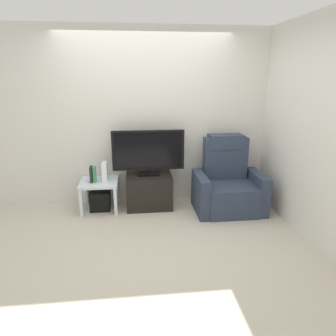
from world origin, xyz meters
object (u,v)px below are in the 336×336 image
object	(u,v)px
side_table	(99,185)
book_middle	(95,174)
tv_stand	(149,191)
recliner_armchair	(228,185)
game_console	(105,172)
television	(148,152)
book_leftmost	(91,174)
subwoofer_box	(100,200)

from	to	relation	value
side_table	book_middle	xyz separation A→B (m)	(-0.05, -0.02, 0.18)
tv_stand	book_middle	xyz separation A→B (m)	(-0.78, -0.03, 0.30)
tv_stand	recliner_armchair	world-z (taller)	recliner_armchair
tv_stand	game_console	xyz separation A→B (m)	(-0.64, 0.00, 0.32)
television	book_leftmost	size ratio (longest dim) A/B	4.60
book_leftmost	game_console	xyz separation A→B (m)	(0.19, 0.03, 0.02)
game_console	television	bearing A→B (deg)	1.59
subwoofer_box	book_middle	bearing A→B (deg)	-159.57
book_middle	subwoofer_box	bearing A→B (deg)	20.43
game_console	side_table	bearing A→B (deg)	-173.66
television	book_leftmost	distance (m)	0.88
recliner_armchair	game_console	world-z (taller)	recliner_armchair
television	subwoofer_box	size ratio (longest dim) A/B	3.64
recliner_armchair	book_middle	distance (m)	1.94
tv_stand	side_table	xyz separation A→B (m)	(-0.73, -0.01, 0.12)
book_leftmost	tv_stand	bearing A→B (deg)	1.97
book_middle	television	bearing A→B (deg)	3.50
side_table	subwoofer_box	distance (m)	0.23
recliner_armchair	side_table	distance (m)	1.88
tv_stand	book_middle	bearing A→B (deg)	-177.91
tv_stand	side_table	size ratio (longest dim) A/B	1.24
side_table	book_leftmost	distance (m)	0.21
side_table	book_middle	distance (m)	0.19
tv_stand	book_leftmost	xyz separation A→B (m)	(-0.83, -0.03, 0.30)
recliner_armchair	side_table	world-z (taller)	recliner_armchair
subwoofer_box	game_console	distance (m)	0.44
television	book_middle	size ratio (longest dim) A/B	4.69
tv_stand	side_table	world-z (taller)	tv_stand
television	side_table	distance (m)	0.87
tv_stand	game_console	size ratio (longest dim) A/B	2.44
television	book_leftmost	xyz separation A→B (m)	(-0.83, -0.05, -0.30)
recliner_armchair	side_table	bearing A→B (deg)	168.46
book_leftmost	side_table	bearing A→B (deg)	11.31
game_console	subwoofer_box	bearing A→B (deg)	-173.66
subwoofer_box	book_leftmost	bearing A→B (deg)	-168.69
subwoofer_box	side_table	bearing A→B (deg)	90.00
television	subwoofer_box	bearing A→B (deg)	-177.82
book_middle	recliner_armchair	bearing A→B (deg)	-5.15
television	recliner_armchair	world-z (taller)	television
subwoofer_box	game_console	xyz separation A→B (m)	(0.09, 0.01, 0.43)
television	book_middle	xyz separation A→B (m)	(-0.78, -0.05, -0.30)
tv_stand	recliner_armchair	xyz separation A→B (m)	(1.15, -0.20, 0.12)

